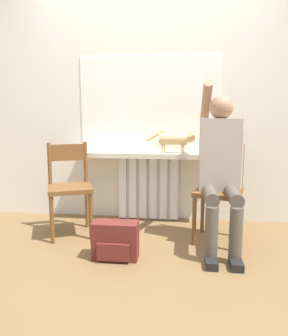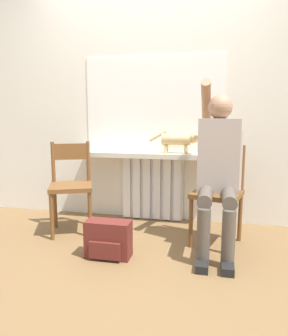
{
  "view_description": "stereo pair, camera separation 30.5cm",
  "coord_description": "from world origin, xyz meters",
  "px_view_note": "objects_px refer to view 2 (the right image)",
  "views": [
    {
      "loc": [
        0.35,
        -2.24,
        1.12
      ],
      "look_at": [
        0.0,
        0.74,
        0.62
      ],
      "focal_mm": 35.0,
      "sensor_mm": 36.0,
      "label": 1
    },
    {
      "loc": [
        0.65,
        -2.19,
        1.12
      ],
      "look_at": [
        0.0,
        0.74,
        0.62
      ],
      "focal_mm": 35.0,
      "sensor_mm": 36.0,
      "label": 2
    }
  ],
  "objects_px": {
    "chair_left": "(71,185)",
    "cat": "(180,139)",
    "person": "(218,165)",
    "chair_right": "(218,192)",
    "backpack": "(108,240)"
  },
  "relations": [
    {
      "from": "chair_left",
      "to": "person",
      "type": "xyz_separation_m",
      "value": [
        1.36,
        -0.11,
        0.26
      ]
    },
    {
      "from": "chair_right",
      "to": "cat",
      "type": "distance_m",
      "value": 0.71
    },
    {
      "from": "chair_right",
      "to": "person",
      "type": "distance_m",
      "value": 0.28
    },
    {
      "from": "chair_left",
      "to": "cat",
      "type": "distance_m",
      "value": 1.15
    },
    {
      "from": "backpack",
      "to": "person",
      "type": "bearing_deg",
      "value": 24.93
    },
    {
      "from": "chair_right",
      "to": "backpack",
      "type": "relative_size",
      "value": 2.41
    },
    {
      "from": "chair_left",
      "to": "chair_right",
      "type": "distance_m",
      "value": 1.37
    },
    {
      "from": "person",
      "to": "cat",
      "type": "height_order",
      "value": "person"
    },
    {
      "from": "chair_right",
      "to": "cat",
      "type": "height_order",
      "value": "cat"
    },
    {
      "from": "cat",
      "to": "person",
      "type": "bearing_deg",
      "value": -54.96
    },
    {
      "from": "chair_right",
      "to": "backpack",
      "type": "bearing_deg",
      "value": -134.0
    },
    {
      "from": "chair_right",
      "to": "backpack",
      "type": "xyz_separation_m",
      "value": [
        -0.84,
        -0.49,
        -0.31
      ]
    },
    {
      "from": "chair_left",
      "to": "backpack",
      "type": "relative_size",
      "value": 2.41
    },
    {
      "from": "person",
      "to": "cat",
      "type": "xyz_separation_m",
      "value": [
        -0.38,
        0.54,
        0.16
      ]
    },
    {
      "from": "chair_left",
      "to": "chair_right",
      "type": "xyz_separation_m",
      "value": [
        1.37,
        0.0,
        0.0
      ]
    }
  ]
}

